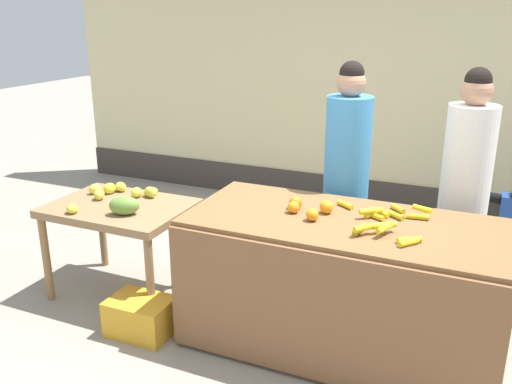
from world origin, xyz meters
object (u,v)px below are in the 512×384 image
Objects in this scene: vendor_woman_white_shirt at (463,196)px; produce_crate at (141,316)px; produce_sack at (249,246)px; vendor_woman_blue_shirt at (346,183)px.

produce_crate is at bearing -148.48° from vendor_woman_white_shirt.
produce_sack is at bearing -177.02° from vendor_woman_white_shirt.
vendor_woman_white_shirt is (0.84, 0.06, -0.01)m from vendor_woman_blue_shirt.
vendor_woman_blue_shirt is 3.43× the size of produce_sack.
vendor_woman_blue_shirt reaches higher than vendor_woman_white_shirt.
produce_crate is 1.17m from produce_sack.
produce_sack is (-0.80, -0.03, -0.66)m from vendor_woman_blue_shirt.
produce_crate is 0.82× the size of produce_sack.
produce_crate is at bearing -106.02° from produce_sack.
vendor_woman_blue_shirt is at bearing 2.01° from produce_sack.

